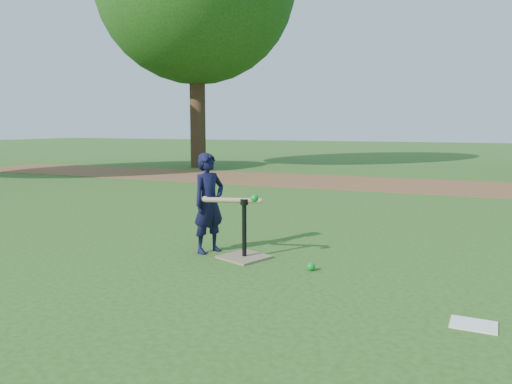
% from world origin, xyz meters
% --- Properties ---
extents(ground, '(80.00, 80.00, 0.00)m').
position_xyz_m(ground, '(0.00, 0.00, 0.00)').
color(ground, '#285116').
rests_on(ground, ground).
extents(dirt_strip, '(24.00, 3.00, 0.01)m').
position_xyz_m(dirt_strip, '(0.00, 7.50, 0.01)').
color(dirt_strip, brown).
rests_on(dirt_strip, ground).
extents(child, '(0.38, 0.46, 1.07)m').
position_xyz_m(child, '(-0.25, 0.31, 0.53)').
color(child, black).
rests_on(child, ground).
extents(wiffle_ball_ground, '(0.08, 0.08, 0.08)m').
position_xyz_m(wiffle_ball_ground, '(0.97, 0.08, 0.04)').
color(wiffle_ball_ground, '#0C8E24').
rests_on(wiffle_ball_ground, ground).
extents(clipboard, '(0.31, 0.24, 0.01)m').
position_xyz_m(clipboard, '(2.38, -0.73, 0.01)').
color(clipboard, white).
rests_on(clipboard, ground).
extents(batting_tee, '(0.56, 0.56, 0.61)m').
position_xyz_m(batting_tee, '(0.20, 0.24, 0.11)').
color(batting_tee, '#867355').
rests_on(batting_tee, ground).
extents(swing_action, '(0.64, 0.21, 0.12)m').
position_xyz_m(swing_action, '(0.11, 0.20, 0.61)').
color(swing_action, tan).
rests_on(swing_action, ground).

